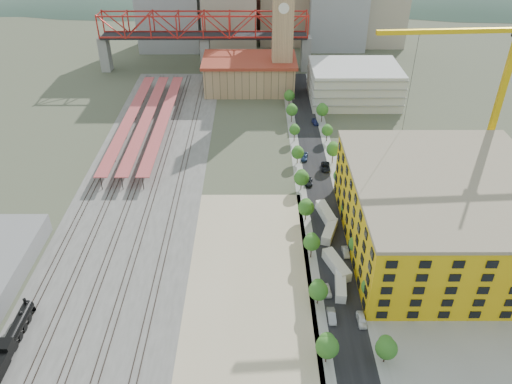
{
  "coord_description": "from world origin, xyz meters",
  "views": [
    {
      "loc": [
        -2.8,
        -116.0,
        78.78
      ],
      "look_at": [
        -2.55,
        -11.62,
        10.0
      ],
      "focal_mm": 35.0,
      "sensor_mm": 36.0,
      "label": 1
    }
  ],
  "objects_px": {
    "clock_tower": "(283,20)",
    "site_trailer_c": "(329,231)",
    "site_trailer_d": "(326,214)",
    "car_0": "(327,291)",
    "tower_crane": "(494,78)",
    "site_trailer_b": "(336,265)",
    "locomotive": "(13,338)",
    "site_trailer_a": "(340,286)",
    "construction_building": "(443,213)"
  },
  "relations": [
    {
      "from": "clock_tower",
      "to": "site_trailer_c",
      "type": "height_order",
      "value": "clock_tower"
    },
    {
      "from": "site_trailer_d",
      "to": "clock_tower",
      "type": "bearing_deg",
      "value": 81.96
    },
    {
      "from": "clock_tower",
      "to": "car_0",
      "type": "relative_size",
      "value": 12.83
    },
    {
      "from": "tower_crane",
      "to": "site_trailer_c",
      "type": "relative_size",
      "value": 5.78
    },
    {
      "from": "clock_tower",
      "to": "site_trailer_b",
      "type": "bearing_deg",
      "value": -85.81
    },
    {
      "from": "clock_tower",
      "to": "site_trailer_c",
      "type": "distance_m",
      "value": 100.57
    },
    {
      "from": "tower_crane",
      "to": "site_trailer_c",
      "type": "bearing_deg",
      "value": -150.14
    },
    {
      "from": "site_trailer_b",
      "to": "site_trailer_c",
      "type": "xyz_separation_m",
      "value": [
        0.0,
        12.78,
        -0.11
      ]
    },
    {
      "from": "site_trailer_d",
      "to": "locomotive",
      "type": "bearing_deg",
      "value": -160.89
    },
    {
      "from": "car_0",
      "to": "tower_crane",
      "type": "bearing_deg",
      "value": 40.21
    },
    {
      "from": "site_trailer_c",
      "to": "clock_tower",
      "type": "bearing_deg",
      "value": 114.26
    },
    {
      "from": "locomotive",
      "to": "site_trailer_c",
      "type": "bearing_deg",
      "value": 27.4
    },
    {
      "from": "clock_tower",
      "to": "tower_crane",
      "type": "bearing_deg",
      "value": -54.29
    },
    {
      "from": "locomotive",
      "to": "site_trailer_d",
      "type": "distance_m",
      "value": 78.08
    },
    {
      "from": "site_trailer_a",
      "to": "site_trailer_c",
      "type": "relative_size",
      "value": 0.96
    },
    {
      "from": "locomotive",
      "to": "site_trailer_c",
      "type": "height_order",
      "value": "locomotive"
    },
    {
      "from": "site_trailer_a",
      "to": "site_trailer_d",
      "type": "height_order",
      "value": "site_trailer_d"
    },
    {
      "from": "locomotive",
      "to": "construction_building",
      "type": "bearing_deg",
      "value": 18.42
    },
    {
      "from": "construction_building",
      "to": "tower_crane",
      "type": "bearing_deg",
      "value": 58.59
    },
    {
      "from": "site_trailer_c",
      "to": "locomotive",
      "type": "bearing_deg",
      "value": -133.09
    },
    {
      "from": "construction_building",
      "to": "site_trailer_c",
      "type": "xyz_separation_m",
      "value": [
        -26.0,
        3.57,
        -8.18
      ]
    },
    {
      "from": "construction_building",
      "to": "locomotive",
      "type": "distance_m",
      "value": 97.26
    },
    {
      "from": "tower_crane",
      "to": "car_0",
      "type": "distance_m",
      "value": 72.09
    },
    {
      "from": "site_trailer_a",
      "to": "site_trailer_b",
      "type": "relative_size",
      "value": 0.88
    },
    {
      "from": "site_trailer_b",
      "to": "site_trailer_d",
      "type": "xyz_separation_m",
      "value": [
        0.0,
        20.29,
        -0.04
      ]
    },
    {
      "from": "site_trailer_b",
      "to": "site_trailer_d",
      "type": "distance_m",
      "value": 20.3
    },
    {
      "from": "tower_crane",
      "to": "site_trailer_d",
      "type": "xyz_separation_m",
      "value": [
        -43.4,
        -17.4,
        -30.84
      ]
    },
    {
      "from": "tower_crane",
      "to": "site_trailer_b",
      "type": "relative_size",
      "value": 5.29
    },
    {
      "from": "locomotive",
      "to": "site_trailer_b",
      "type": "xyz_separation_m",
      "value": [
        66.0,
        21.42,
        -0.51
      ]
    },
    {
      "from": "site_trailer_b",
      "to": "car_0",
      "type": "distance_m",
      "value": 8.23
    },
    {
      "from": "tower_crane",
      "to": "site_trailer_c",
      "type": "xyz_separation_m",
      "value": [
        -43.4,
        -24.91,
        -30.92
      ]
    },
    {
      "from": "clock_tower",
      "to": "site_trailer_a",
      "type": "relative_size",
      "value": 6.02
    },
    {
      "from": "tower_crane",
      "to": "site_trailer_d",
      "type": "height_order",
      "value": "tower_crane"
    },
    {
      "from": "clock_tower",
      "to": "site_trailer_c",
      "type": "bearing_deg",
      "value": -85.26
    },
    {
      "from": "locomotive",
      "to": "car_0",
      "type": "height_order",
      "value": "locomotive"
    },
    {
      "from": "clock_tower",
      "to": "site_trailer_d",
      "type": "distance_m",
      "value": 93.37
    },
    {
      "from": "clock_tower",
      "to": "site_trailer_d",
      "type": "height_order",
      "value": "clock_tower"
    },
    {
      "from": "construction_building",
      "to": "site_trailer_d",
      "type": "relative_size",
      "value": 5.28
    },
    {
      "from": "site_trailer_b",
      "to": "site_trailer_d",
      "type": "bearing_deg",
      "value": 70.15
    },
    {
      "from": "site_trailer_a",
      "to": "car_0",
      "type": "relative_size",
      "value": 2.13
    },
    {
      "from": "site_trailer_b",
      "to": "car_0",
      "type": "relative_size",
      "value": 2.43
    },
    {
      "from": "site_trailer_a",
      "to": "site_trailer_d",
      "type": "relative_size",
      "value": 0.9
    },
    {
      "from": "clock_tower",
      "to": "tower_crane",
      "type": "relative_size",
      "value": 1.0
    },
    {
      "from": "site_trailer_c",
      "to": "car_0",
      "type": "bearing_deg",
      "value": -78.84
    },
    {
      "from": "locomotive",
      "to": "car_0",
      "type": "distance_m",
      "value": 64.5
    },
    {
      "from": "site_trailer_a",
      "to": "site_trailer_b",
      "type": "xyz_separation_m",
      "value": [
        0.0,
        6.65,
        0.17
      ]
    },
    {
      "from": "site_trailer_c",
      "to": "site_trailer_d",
      "type": "distance_m",
      "value": 7.51
    },
    {
      "from": "site_trailer_b",
      "to": "site_trailer_c",
      "type": "relative_size",
      "value": 1.09
    },
    {
      "from": "site_trailer_a",
      "to": "site_trailer_d",
      "type": "bearing_deg",
      "value": 96.93
    },
    {
      "from": "tower_crane",
      "to": "site_trailer_b",
      "type": "bearing_deg",
      "value": -139.02
    }
  ]
}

